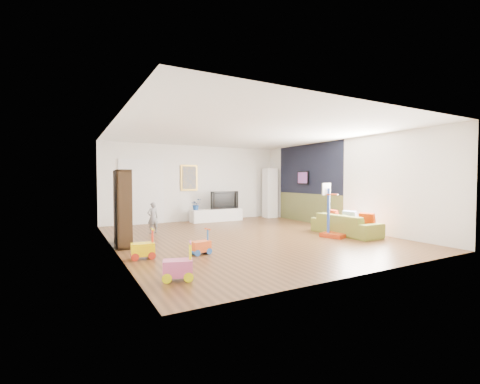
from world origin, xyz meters
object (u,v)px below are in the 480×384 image
bookshelf (122,208)px  sofa (345,224)px  basketball_hoop (334,210)px  media_console (217,215)px

bookshelf → sofa: (5.48, -1.44, -0.57)m
sofa → bookshelf: bearing=74.3°
bookshelf → sofa: bearing=-11.2°
bookshelf → basketball_hoop: bearing=-14.0°
media_console → basketball_hoop: size_ratio=1.33×
media_console → bookshelf: 4.60m
media_console → sofa: 4.62m
bookshelf → basketball_hoop: bookshelf is taller
media_console → sofa: (1.87, -4.23, 0.06)m
media_console → sofa: size_ratio=0.99×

